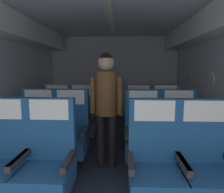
% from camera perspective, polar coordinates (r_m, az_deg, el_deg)
% --- Properties ---
extents(ground, '(3.69, 5.60, 0.02)m').
position_cam_1_polar(ground, '(3.19, -1.11, -17.26)').
color(ground, '#2D3342').
extents(fuselage_shell, '(3.57, 5.25, 2.26)m').
position_cam_1_polar(fuselage_shell, '(3.16, -0.87, 13.04)').
color(fuselage_shell, silver).
rests_on(fuselage_shell, ground).
extents(seat_a_left_window, '(0.51, 0.51, 1.07)m').
position_cam_1_polar(seat_a_left_window, '(2.30, -29.47, -16.25)').
color(seat_a_left_window, '#38383D').
rests_on(seat_a_left_window, ground).
extents(seat_a_left_aisle, '(0.51, 0.51, 1.07)m').
position_cam_1_polar(seat_a_left_aisle, '(2.10, -18.04, -17.94)').
color(seat_a_left_aisle, '#38383D').
rests_on(seat_a_left_aisle, ground).
extents(seat_a_right_aisle, '(0.51, 0.51, 1.07)m').
position_cam_1_polar(seat_a_right_aisle, '(2.13, 25.24, -17.92)').
color(seat_a_right_aisle, '#38383D').
rests_on(seat_a_right_aisle, ground).
extents(seat_a_right_window, '(0.51, 0.51, 1.07)m').
position_cam_1_polar(seat_a_right_window, '(2.00, 12.17, -19.06)').
color(seat_a_right_window, '#38383D').
rests_on(seat_a_right_window, ground).
extents(seat_b_left_window, '(0.51, 0.51, 1.07)m').
position_cam_1_polar(seat_b_left_window, '(2.98, -20.75, -10.13)').
color(seat_b_left_window, '#38383D').
rests_on(seat_b_left_window, ground).
extents(seat_b_left_aisle, '(0.51, 0.51, 1.07)m').
position_cam_1_polar(seat_b_left_aisle, '(2.84, -12.00, -10.70)').
color(seat_b_left_aisle, '#38383D').
rests_on(seat_b_left_aisle, ground).
extents(seat_b_right_aisle, '(0.51, 0.51, 1.07)m').
position_cam_1_polar(seat_b_right_aisle, '(2.88, 18.76, -10.72)').
color(seat_b_right_aisle, '#38383D').
rests_on(seat_b_right_aisle, ground).
extents(seat_b_right_window, '(0.51, 0.51, 1.07)m').
position_cam_1_polar(seat_b_right_window, '(2.75, 8.92, -11.22)').
color(seat_b_right_window, '#38383D').
rests_on(seat_b_right_window, ground).
extents(seat_c_left_window, '(0.51, 0.51, 1.07)m').
position_cam_1_polar(seat_c_left_window, '(3.74, -15.67, -6.25)').
color(seat_c_left_window, '#38383D').
rests_on(seat_c_left_window, ground).
extents(seat_c_left_aisle, '(0.51, 0.51, 1.07)m').
position_cam_1_polar(seat_c_left_aisle, '(3.63, -8.54, -6.47)').
color(seat_c_left_aisle, '#38383D').
rests_on(seat_c_left_aisle, ground).
extents(seat_c_right_aisle, '(0.51, 0.51, 1.07)m').
position_cam_1_polar(seat_c_right_aisle, '(3.63, 15.25, -6.67)').
color(seat_c_right_aisle, '#38383D').
rests_on(seat_c_right_aisle, ground).
extents(seat_c_right_window, '(0.51, 0.51, 1.07)m').
position_cam_1_polar(seat_c_right_window, '(3.57, 7.60, -6.67)').
color(seat_c_right_window, '#38383D').
rests_on(seat_c_right_window, ground).
extents(flight_attendant, '(0.43, 0.28, 1.56)m').
position_cam_1_polar(flight_attendant, '(2.65, -1.71, -0.56)').
color(flight_attendant, black).
rests_on(flight_attendant, ground).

